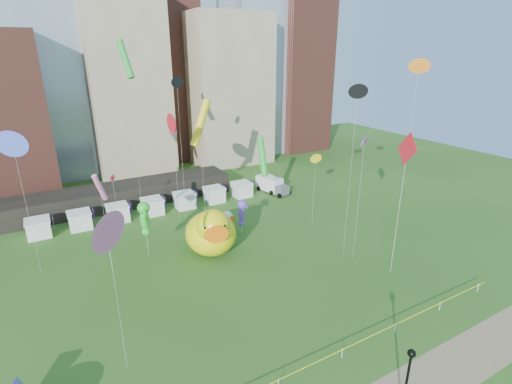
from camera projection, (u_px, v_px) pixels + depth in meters
skyline at (112, 59)px, 71.15m from camera, size 101.00×23.00×68.00m
pavilion at (110, 197)px, 59.58m from camera, size 38.00×6.00×3.20m
vendor_tents at (153, 207)px, 57.21m from camera, size 33.24×2.80×2.40m
caution_tape at (279, 381)px, 27.57m from camera, size 50.00×0.06×0.90m
big_duck at (211, 232)px, 45.25m from camera, size 7.63×8.98×6.39m
small_duck at (224, 220)px, 52.07m from camera, size 3.29×4.04×2.93m
seahorse_green at (145, 216)px, 43.99m from camera, size 1.74×2.00×6.92m
seahorse_purple at (242, 211)px, 50.37m from camera, size 1.39×1.67×4.78m
lamppost at (408, 373)px, 25.10m from camera, size 0.54×0.54×5.20m
box_truck at (272, 185)px, 65.97m from camera, size 3.58×6.43×2.59m
kite_0 at (407, 150)px, 37.01m from camera, size 1.26×3.26×15.80m
kite_2 at (177, 83)px, 51.11m from camera, size 1.38×0.70×19.70m
kite_3 at (126, 59)px, 47.25m from camera, size 1.51×2.86×24.29m
kite_4 at (316, 159)px, 51.03m from camera, size 1.23×0.21×10.12m
kite_6 at (419, 68)px, 35.30m from camera, size 1.21×0.87×22.30m
kite_7 at (364, 143)px, 40.61m from camera, size 1.89×1.37×14.29m
kite_8 at (112, 179)px, 47.36m from camera, size 0.86×1.61×8.45m
kite_9 at (107, 232)px, 25.49m from camera, size 1.97×2.17×13.00m
kite_10 at (358, 92)px, 39.72m from camera, size 1.51×0.60×19.77m
kite_11 at (262, 157)px, 56.86m from camera, size 1.68×3.47×11.07m
kite_12 at (200, 123)px, 53.91m from camera, size 3.99×2.28×16.66m
kite_13 at (12, 144)px, 37.25m from camera, size 2.18×1.95×15.79m
kite_16 at (173, 124)px, 49.59m from camera, size 0.33×2.64×15.42m
kite_17 at (100, 188)px, 40.09m from camera, size 1.66×1.79×11.15m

